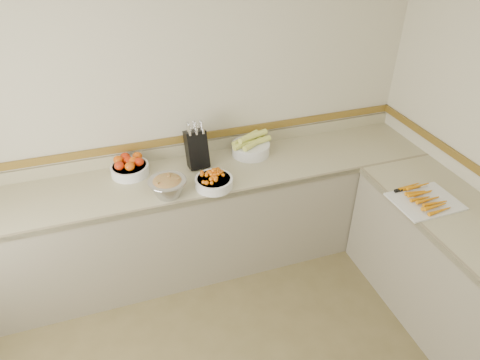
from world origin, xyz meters
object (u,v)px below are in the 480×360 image
object	(u,v)px
knife_block	(197,148)
corn_bowl	(251,146)
cherry_tomato_bowl	(214,181)
tomato_bowl	(130,167)
cutting_board	(425,199)
rhubarb_bowl	(168,186)

from	to	relation	value
knife_block	corn_bowl	world-z (taller)	knife_block
cherry_tomato_bowl	tomato_bowl	bearing A→B (deg)	146.58
knife_block	cherry_tomato_bowl	world-z (taller)	knife_block
tomato_bowl	cutting_board	bearing A→B (deg)	-27.95
tomato_bowl	corn_bowl	bearing A→B (deg)	-0.38
cherry_tomato_bowl	rhubarb_bowl	size ratio (longest dim) A/B	1.02
knife_block	cherry_tomato_bowl	xyz separation A→B (m)	(0.04, -0.33, -0.10)
cutting_board	tomato_bowl	bearing A→B (deg)	152.05
knife_block	cutting_board	world-z (taller)	knife_block
cherry_tomato_bowl	rhubarb_bowl	bearing A→B (deg)	-179.88
rhubarb_bowl	cutting_board	bearing A→B (deg)	-20.88
corn_bowl	cherry_tomato_bowl	bearing A→B (deg)	-138.86
corn_bowl	cutting_board	xyz separation A→B (m)	(0.93, -1.01, -0.05)
tomato_bowl	corn_bowl	distance (m)	0.98
knife_block	rhubarb_bowl	xyz separation A→B (m)	(-0.29, -0.33, -0.08)
knife_block	cutting_board	size ratio (longest dim) A/B	0.86
rhubarb_bowl	cherry_tomato_bowl	bearing A→B (deg)	0.12
tomato_bowl	corn_bowl	world-z (taller)	corn_bowl
corn_bowl	rhubarb_bowl	distance (m)	0.84
cutting_board	corn_bowl	bearing A→B (deg)	132.76
cherry_tomato_bowl	rhubarb_bowl	world-z (taller)	rhubarb_bowl
cherry_tomato_bowl	corn_bowl	bearing A→B (deg)	41.14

